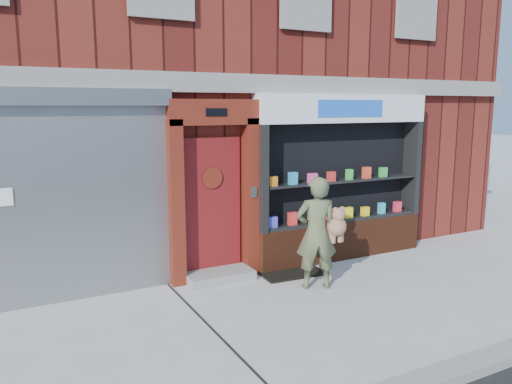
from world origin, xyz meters
TOP-DOWN VIEW (x-y plane):
  - ground at (0.00, 0.00)m, footprint 80.00×80.00m
  - curb at (0.00, -2.15)m, footprint 60.00×0.30m
  - building at (-0.00, 5.99)m, footprint 12.00×8.16m
  - shutter_bay at (-3.00, 1.93)m, footprint 3.10×0.30m
  - red_door_bay at (-0.75, 1.86)m, footprint 1.52×0.58m
  - pharmacy_bay at (1.75, 1.81)m, footprint 3.50×0.41m
  - woman at (0.48, 0.70)m, footprint 0.86×0.62m
  - doormat at (0.47, 1.49)m, footprint 1.12×0.82m

SIDE VIEW (x-z plane):
  - ground at x=0.00m, z-range 0.00..0.00m
  - doormat at x=0.47m, z-range 0.00..0.03m
  - curb at x=0.00m, z-range 0.00..0.12m
  - woman at x=0.48m, z-range 0.01..1.76m
  - pharmacy_bay at x=1.75m, z-range -0.13..2.87m
  - red_door_bay at x=-0.75m, z-range 0.01..2.91m
  - shutter_bay at x=-3.00m, z-range 0.20..3.24m
  - building at x=0.00m, z-range 0.00..8.00m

